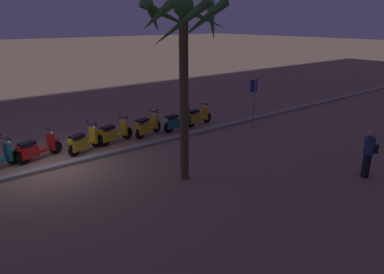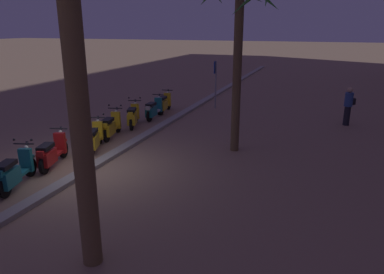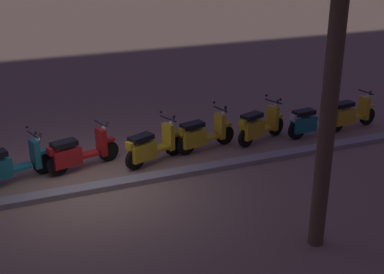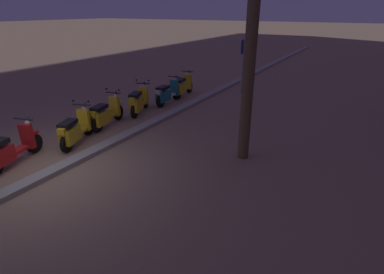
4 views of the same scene
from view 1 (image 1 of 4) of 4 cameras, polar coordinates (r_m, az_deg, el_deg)
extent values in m
plane|color=#93755B|center=(13.68, -21.69, -4.73)|extent=(200.00, 200.00, 0.00)
cube|color=gray|center=(13.63, -21.69, -4.53)|extent=(60.00, 0.36, 0.12)
cylinder|color=black|center=(18.32, 2.45, 3.11)|extent=(0.53, 0.16, 0.52)
cylinder|color=black|center=(17.48, -0.22, 2.38)|extent=(0.53, 0.16, 0.52)
cube|color=gold|center=(17.91, 1.26, 2.97)|extent=(0.63, 0.35, 0.08)
cube|color=gold|center=(17.58, 0.29, 3.05)|extent=(0.71, 0.40, 0.44)
cube|color=black|center=(17.48, 0.25, 4.15)|extent=(0.63, 0.37, 0.12)
cube|color=gold|center=(18.12, 2.08, 3.89)|extent=(0.18, 0.35, 0.66)
cube|color=gold|center=(18.24, 2.46, 3.99)|extent=(0.34, 0.20, 0.08)
cylinder|color=#333338|center=(18.14, 2.26, 4.40)|extent=(0.29, 0.10, 0.69)
cylinder|color=black|center=(18.01, 2.10, 5.34)|extent=(0.11, 0.56, 0.04)
sphere|color=white|center=(18.11, 2.31, 4.96)|extent=(0.12, 0.12, 0.12)
cube|color=gold|center=(17.32, -0.41, 3.67)|extent=(0.26, 0.23, 0.16)
cylinder|color=black|center=(17.45, -0.48, 2.35)|extent=(0.53, 0.13, 0.52)
cylinder|color=black|center=(16.66, -3.76, 1.55)|extent=(0.53, 0.13, 0.52)
cube|color=silver|center=(17.06, -1.96, 2.19)|extent=(0.62, 0.32, 0.08)
cube|color=#197075|center=(16.75, -3.18, 2.18)|extent=(0.70, 0.36, 0.41)
cube|color=black|center=(16.65, -3.25, 3.26)|extent=(0.62, 0.34, 0.12)
cube|color=#197075|center=(17.26, -0.93, 3.17)|extent=(0.16, 0.35, 0.66)
cube|color=#197075|center=(17.37, -0.49, 3.27)|extent=(0.33, 0.18, 0.08)
cylinder|color=#333338|center=(17.27, -0.74, 3.70)|extent=(0.29, 0.09, 0.69)
cylinder|color=black|center=(17.14, -0.94, 4.69)|extent=(0.08, 0.56, 0.04)
sphere|color=white|center=(17.24, -0.69, 4.29)|extent=(0.12, 0.12, 0.12)
cube|color=silver|center=(16.51, -4.00, 2.76)|extent=(0.25, 0.22, 0.16)
cylinder|color=black|center=(16.85, -5.69, 1.69)|extent=(0.52, 0.27, 0.52)
cylinder|color=black|center=(15.92, -8.36, 0.59)|extent=(0.52, 0.27, 0.52)
cube|color=gold|center=(16.40, -6.89, 1.40)|extent=(0.66, 0.47, 0.08)
cube|color=gold|center=(16.03, -7.89, 1.42)|extent=(0.75, 0.54, 0.45)
cube|color=black|center=(15.91, -7.99, 2.65)|extent=(0.67, 0.49, 0.12)
cube|color=gold|center=(16.63, -6.09, 2.49)|extent=(0.25, 0.37, 0.66)
cube|color=gold|center=(16.77, -5.72, 2.64)|extent=(0.36, 0.26, 0.08)
cylinder|color=#333338|center=(16.66, -5.94, 3.05)|extent=(0.29, 0.16, 0.69)
cylinder|color=black|center=(16.51, -6.14, 4.06)|extent=(0.23, 0.54, 0.04)
sphere|color=white|center=(16.62, -5.92, 3.67)|extent=(0.12, 0.12, 0.12)
cube|color=gold|center=(15.73, -8.62, 2.06)|extent=(0.29, 0.27, 0.16)
sphere|color=black|center=(16.61, -6.86, 4.55)|extent=(0.07, 0.07, 0.07)
sphere|color=black|center=(16.33, -5.52, 4.35)|extent=(0.07, 0.07, 0.07)
cylinder|color=black|center=(16.04, -10.36, 0.61)|extent=(0.53, 0.21, 0.52)
cylinder|color=black|center=(15.29, -13.91, -0.51)|extent=(0.53, 0.21, 0.52)
cube|color=gold|center=(15.67, -11.97, 0.32)|extent=(0.65, 0.40, 0.08)
cube|color=gold|center=(15.37, -13.31, 0.25)|extent=(0.73, 0.46, 0.42)
cube|color=black|center=(15.26, -13.46, 1.45)|extent=(0.65, 0.42, 0.12)
cube|color=gold|center=(15.84, -10.91, 1.45)|extent=(0.21, 0.36, 0.66)
cube|color=gold|center=(15.95, -10.42, 1.60)|extent=(0.35, 0.23, 0.08)
cylinder|color=#333338|center=(15.85, -10.73, 2.04)|extent=(0.29, 0.13, 0.69)
cylinder|color=black|center=(15.71, -11.01, 3.09)|extent=(0.16, 0.56, 0.04)
sphere|color=white|center=(15.81, -10.71, 2.68)|extent=(0.12, 0.12, 0.12)
cube|color=gold|center=(15.13, -14.26, 0.84)|extent=(0.28, 0.25, 0.16)
sphere|color=black|center=(15.85, -11.66, 3.63)|extent=(0.07, 0.07, 0.07)
sphere|color=black|center=(15.49, -10.52, 3.37)|extent=(0.07, 0.07, 0.07)
cylinder|color=black|center=(15.28, -15.04, -0.61)|extent=(0.52, 0.29, 0.52)
cylinder|color=black|center=(14.48, -18.44, -1.99)|extent=(0.52, 0.29, 0.52)
cube|color=gold|center=(14.89, -16.58, -1.01)|extent=(0.66, 0.48, 0.08)
cube|color=gold|center=(14.57, -17.87, -1.17)|extent=(0.75, 0.55, 0.42)
cube|color=black|center=(14.46, -18.06, 0.07)|extent=(0.67, 0.50, 0.12)
cube|color=gold|center=(15.08, -15.60, 0.24)|extent=(0.26, 0.37, 0.66)
cube|color=gold|center=(15.20, -15.13, 0.42)|extent=(0.36, 0.27, 0.08)
cylinder|color=#333338|center=(15.09, -15.44, 0.86)|extent=(0.29, 0.17, 0.69)
cylinder|color=black|center=(14.94, -15.76, 1.95)|extent=(0.25, 0.53, 0.04)
sphere|color=white|center=(15.05, -15.44, 1.54)|extent=(0.12, 0.12, 0.12)
cube|color=gold|center=(14.31, -18.83, -0.61)|extent=(0.30, 0.28, 0.16)
sphere|color=black|center=(15.06, -16.50, 2.49)|extent=(0.07, 0.07, 0.07)
sphere|color=black|center=(14.73, -15.19, 2.26)|extent=(0.07, 0.07, 0.07)
cylinder|color=black|center=(15.02, -21.08, -1.57)|extent=(0.53, 0.24, 0.52)
cylinder|color=black|center=(14.38, -25.45, -3.00)|extent=(0.53, 0.24, 0.52)
cube|color=red|center=(14.69, -23.08, -2.00)|extent=(0.65, 0.44, 0.08)
cube|color=red|center=(14.43, -24.79, -2.21)|extent=(0.74, 0.50, 0.41)
cube|color=black|center=(14.32, -25.03, -0.98)|extent=(0.66, 0.46, 0.12)
cube|color=red|center=(14.84, -21.77, -0.70)|extent=(0.23, 0.37, 0.66)
cube|color=red|center=(14.93, -21.20, -0.52)|extent=(0.35, 0.24, 0.08)
cylinder|color=#333338|center=(14.84, -21.59, -0.07)|extent=(0.29, 0.15, 0.69)
cylinder|color=black|center=(14.70, -21.99, 1.03)|extent=(0.20, 0.55, 0.04)
sphere|color=white|center=(14.79, -21.60, 0.61)|extent=(0.12, 0.12, 0.12)
cube|color=red|center=(14.23, -25.94, -1.66)|extent=(0.29, 0.26, 0.16)
cylinder|color=black|center=(14.55, -26.75, -2.97)|extent=(0.53, 0.25, 0.52)
cube|color=#197075|center=(14.38, -27.53, -2.09)|extent=(0.23, 0.37, 0.66)
cube|color=#197075|center=(14.45, -26.91, -1.89)|extent=(0.35, 0.25, 0.08)
cylinder|color=#333338|center=(14.36, -27.34, -1.44)|extent=(0.29, 0.15, 0.69)
cylinder|color=black|center=(14.24, -27.80, -0.31)|extent=(0.20, 0.55, 0.04)
sphere|color=white|center=(14.32, -27.37, -0.74)|extent=(0.12, 0.12, 0.12)
sphere|color=black|center=(14.40, -28.40, 0.30)|extent=(0.07, 0.07, 0.07)
sphere|color=black|center=(13.99, -27.48, -0.05)|extent=(0.07, 0.07, 0.07)
cylinder|color=#939399|center=(17.36, 9.92, 5.20)|extent=(0.09, 0.09, 2.40)
cube|color=#1947B7|center=(17.22, 9.92, 8.15)|extent=(0.60, 0.13, 0.60)
cube|color=white|center=(17.22, 9.88, 8.16)|extent=(0.33, 0.07, 0.33)
cylinder|color=brown|center=(11.13, -1.30, 6.21)|extent=(0.28, 0.28, 5.43)
sphere|color=#3D8438|center=(10.89, -1.41, 20.34)|extent=(0.63, 0.63, 0.63)
cone|color=#3D8438|center=(10.39, -5.66, 18.75)|extent=(0.34, 1.91, 1.04)
cone|color=#3D8438|center=(10.11, -1.89, 17.71)|extent=(1.45, 1.39, 1.41)
cone|color=#3D8438|center=(10.26, 1.89, 18.32)|extent=(1.85, 0.40, 1.21)
cone|color=#3D8438|center=(10.92, 3.23, 18.17)|extent=(1.32, 1.62, 1.25)
cone|color=#3D8438|center=(11.67, 1.04, 18.92)|extent=(0.97, 1.89, 0.98)
cone|color=#3D8438|center=(11.66, -3.90, 18.81)|extent=(1.93, 0.44, 1.01)
cone|color=#3D8438|center=(11.00, -6.22, 18.54)|extent=(1.47, 1.58, 1.10)
cylinder|color=black|center=(13.29, 26.21, -4.09)|extent=(0.26, 0.26, 0.82)
cylinder|color=#2D4C8C|center=(13.06, 26.64, -1.23)|extent=(0.34, 0.34, 0.58)
sphere|color=tan|center=(12.95, 26.89, 0.46)|extent=(0.22, 0.22, 0.22)
cube|color=black|center=(13.11, 27.54, -1.70)|extent=(0.20, 0.18, 0.28)
camera|label=2|loc=(7.79, -75.89, -3.01)|focal=33.69mm
camera|label=3|loc=(2.56, -4.13, 22.91)|focal=48.28mm
camera|label=4|loc=(6.39, -39.42, 1.11)|focal=28.02mm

